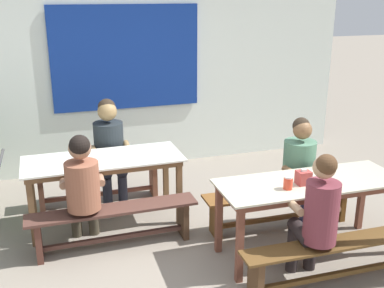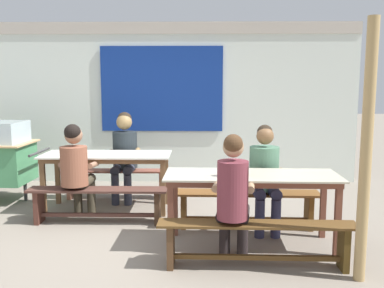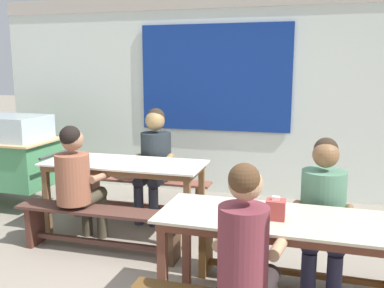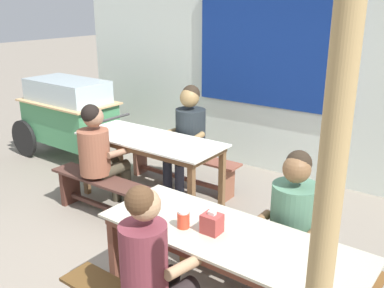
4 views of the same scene
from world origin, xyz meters
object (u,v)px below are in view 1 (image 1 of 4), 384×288
at_px(dining_table_near, 309,189).
at_px(person_right_near_table, 302,167).
at_px(person_center_facing, 110,145).
at_px(tissue_box, 303,177).
at_px(condiment_jar, 288,183).
at_px(bench_far_back, 99,180).
at_px(bench_near_front, 340,256).
at_px(bench_far_front, 114,220).
at_px(person_left_back_turned, 83,184).
at_px(dining_table_far, 103,165).
at_px(bench_near_back, 280,202).
at_px(person_near_front, 317,213).

distance_m(dining_table_near, person_right_near_table, 0.55).
distance_m(person_center_facing, tissue_box, 2.39).
xyz_separation_m(tissue_box, condiment_jar, (-0.19, -0.06, -0.01)).
height_order(bench_far_back, condiment_jar, condiment_jar).
distance_m(bench_far_back, tissue_box, 2.59).
bearing_deg(bench_near_front, dining_table_near, 88.67).
xyz_separation_m(person_right_near_table, condiment_jar, (-0.52, -0.60, 0.13)).
bearing_deg(tissue_box, dining_table_near, 22.54).
distance_m(bench_far_front, condiment_jar, 1.78).
bearing_deg(person_left_back_turned, dining_table_far, 61.32).
relative_size(bench_far_front, tissue_box, 11.06).
relative_size(dining_table_far, person_left_back_turned, 1.39).
bearing_deg(bench_near_front, bench_near_back, 88.67).
height_order(person_left_back_turned, person_near_front, person_near_front).
height_order(bench_far_front, person_right_near_table, person_right_near_table).
xyz_separation_m(dining_table_far, bench_far_back, (-0.00, 0.57, -0.41)).
relative_size(bench_far_front, person_right_near_table, 1.38).
xyz_separation_m(dining_table_near, condiment_jar, (-0.30, -0.10, 0.14)).
height_order(person_right_near_table, person_left_back_turned, person_right_near_table).
bearing_deg(dining_table_far, bench_far_back, 90.04).
height_order(bench_near_front, condiment_jar, condiment_jar).
bearing_deg(person_near_front, person_left_back_turned, 145.41).
relative_size(bench_far_back, bench_near_front, 0.88).
bearing_deg(person_right_near_table, bench_near_front, -102.10).
bearing_deg(person_right_near_table, person_near_front, -114.26).
bearing_deg(tissue_box, bench_far_front, 156.14).
bearing_deg(person_near_front, tissue_box, 74.31).
distance_m(bench_near_back, person_near_front, 1.17).
xyz_separation_m(bench_far_back, bench_near_back, (1.81, -1.27, 0.01)).
bearing_deg(bench_far_front, dining_table_near, -21.37).
relative_size(bench_near_back, person_center_facing, 1.34).
bearing_deg(person_center_facing, bench_near_back, -36.24).
height_order(bench_near_front, person_near_front, person_near_front).
bearing_deg(person_center_facing, person_left_back_turned, -112.58).
height_order(dining_table_far, bench_far_back, dining_table_far).
xyz_separation_m(person_right_near_table, person_left_back_turned, (-2.29, 0.27, 0.00)).
xyz_separation_m(person_left_back_turned, condiment_jar, (1.77, -0.87, 0.13)).
bearing_deg(person_center_facing, bench_far_back, 159.75).
bearing_deg(dining_table_near, person_near_front, -115.23).
xyz_separation_m(bench_far_front, bench_near_front, (1.78, -1.27, -0.01)).
height_order(bench_near_front, person_center_facing, person_center_facing).
bearing_deg(person_left_back_turned, bench_near_front, -33.09).
height_order(bench_near_front, tissue_box, tissue_box).
relative_size(dining_table_far, dining_table_near, 0.94).
distance_m(dining_table_far, bench_near_back, 1.98).
xyz_separation_m(bench_near_front, condiment_jar, (-0.29, 0.47, 0.55)).
xyz_separation_m(bench_far_back, tissue_box, (1.69, -1.89, 0.55)).
distance_m(bench_near_back, person_left_back_turned, 2.13).
bearing_deg(bench_near_front, person_left_back_turned, 146.91).
relative_size(person_center_facing, condiment_jar, 10.35).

